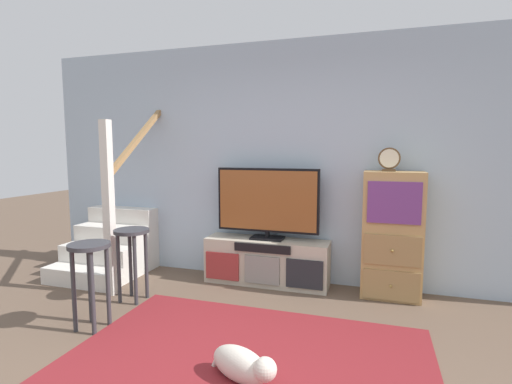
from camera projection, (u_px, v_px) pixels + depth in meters
name	position (u px, v px, depth m)	size (l,w,h in m)	color
back_wall	(299.00, 163.00, 4.33)	(6.40, 0.12, 2.70)	#A8BCD1
area_rug	(246.00, 362.00, 2.72)	(2.60, 1.80, 0.01)	maroon
media_console	(267.00, 262.00, 4.29)	(1.38, 0.38, 0.51)	#BCB29E
television	(267.00, 202.00, 4.24)	(1.15, 0.22, 0.79)	black
side_cabinet	(392.00, 235.00, 3.87)	(0.58, 0.38, 1.29)	tan
desk_clock	(389.00, 159.00, 3.78)	(0.21, 0.08, 0.24)	#4C3823
staircase	(121.00, 239.00, 4.87)	(1.00, 1.36, 2.20)	silver
bar_stool_near	(90.00, 266.00, 3.19)	(0.34, 0.34, 0.73)	#333338
bar_stool_far	(132.00, 248.00, 3.79)	(0.34, 0.34, 0.72)	#333338
dog	(243.00, 365.00, 2.49)	(0.52, 0.35, 0.23)	beige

